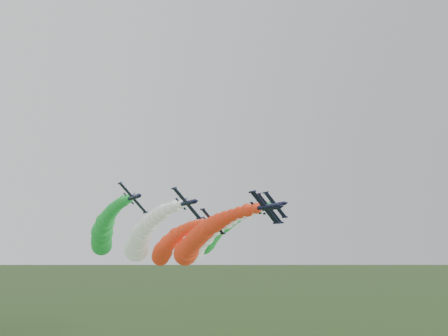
# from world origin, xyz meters

# --- Properties ---
(jet_lead) EXTENTS (14.86, 63.99, 16.86)m
(jet_lead) POSITION_xyz_m (5.58, 28.65, 38.51)
(jet_lead) COLOR #111433
(jet_lead) RESTS_ON ground
(jet_inner_left) EXTENTS (14.92, 64.05, 16.92)m
(jet_inner_left) POSITION_xyz_m (-6.80, 39.52, 39.71)
(jet_inner_left) COLOR #111433
(jet_inner_left) RESTS_ON ground
(jet_inner_right) EXTENTS (14.78, 63.91, 16.77)m
(jet_inner_right) POSITION_xyz_m (10.72, 34.23, 39.04)
(jet_inner_right) COLOR #111433
(jet_inner_right) RESTS_ON ground
(jet_outer_left) EXTENTS (14.40, 63.52, 16.39)m
(jet_outer_left) POSITION_xyz_m (-16.18, 46.91, 41.32)
(jet_outer_left) COLOR #111433
(jet_outer_left) RESTS_ON ground
(jet_outer_right) EXTENTS (14.43, 63.56, 16.43)m
(jet_outer_right) POSITION_xyz_m (20.88, 45.18, 41.51)
(jet_outer_right) COLOR #111433
(jet_outer_right) RESTS_ON ground
(jet_trail) EXTENTS (14.42, 63.55, 16.42)m
(jet_trail) POSITION_xyz_m (7.68, 54.89, 37.19)
(jet_trail) COLOR #111433
(jet_trail) RESTS_ON ground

